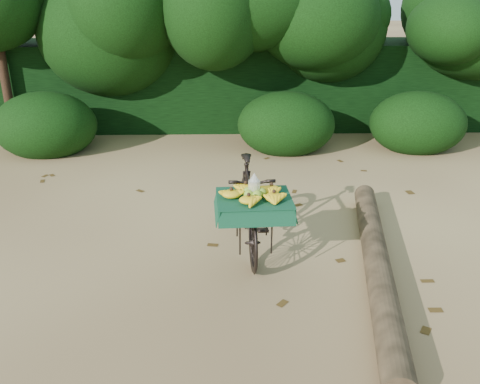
{
  "coord_description": "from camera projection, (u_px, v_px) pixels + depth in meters",
  "views": [
    {
      "loc": [
        0.4,
        -5.0,
        2.97
      ],
      "look_at": [
        0.53,
        0.1,
        0.86
      ],
      "focal_mm": 38.0,
      "sensor_mm": 36.0,
      "label": 1
    }
  ],
  "objects": [
    {
      "name": "hedge_backdrop",
      "position": [
        209.0,
        84.0,
        11.22
      ],
      "size": [
        26.0,
        1.8,
        1.8
      ],
      "primitive_type": "cube",
      "color": "black",
      "rests_on": "ground"
    },
    {
      "name": "tree_row",
      "position": [
        174.0,
        36.0,
        10.04
      ],
      "size": [
        14.5,
        2.0,
        4.0
      ],
      "primitive_type": null,
      "color": "black",
      "rests_on": "ground"
    },
    {
      "name": "vendor_bicycle",
      "position": [
        249.0,
        206.0,
        5.93
      ],
      "size": [
        0.81,
        1.85,
        1.09
      ],
      "rotation": [
        0.0,
        0.0,
        0.05
      ],
      "color": "black",
      "rests_on": "ground"
    },
    {
      "name": "ground",
      "position": [
        194.0,
        266.0,
        5.74
      ],
      "size": [
        80.0,
        80.0,
        0.0
      ],
      "primitive_type": "plane",
      "color": "tan",
      "rests_on": "ground"
    },
    {
      "name": "fallen_log",
      "position": [
        377.0,
        262.0,
        5.56
      ],
      "size": [
        0.97,
        3.88,
        0.28
      ],
      "primitive_type": "cylinder",
      "rotation": [
        1.57,
        0.0,
        -0.18
      ],
      "color": "brown",
      "rests_on": "ground"
    },
    {
      "name": "bush_clumps",
      "position": [
        233.0,
        127.0,
        9.55
      ],
      "size": [
        8.8,
        1.7,
        0.9
      ],
      "primitive_type": null,
      "color": "black",
      "rests_on": "ground"
    },
    {
      "name": "leaf_litter",
      "position": [
        197.0,
        239.0,
        6.34
      ],
      "size": [
        7.0,
        7.3,
        0.01
      ],
      "primitive_type": null,
      "color": "#4A3313",
      "rests_on": "ground"
    }
  ]
}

